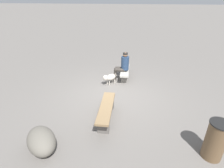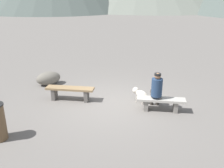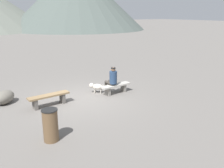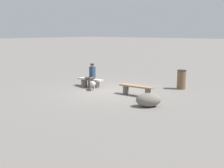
# 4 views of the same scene
# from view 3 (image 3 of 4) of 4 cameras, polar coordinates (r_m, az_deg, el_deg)

# --- Properties ---
(ground) EXTENTS (210.00, 210.00, 0.06)m
(ground) POSITION_cam_3_polar(r_m,az_deg,el_deg) (10.62, -7.17, -3.64)
(ground) COLOR slate
(bench_left) EXTENTS (1.70, 0.52, 0.47)m
(bench_left) POSITION_cam_3_polar(r_m,az_deg,el_deg) (9.96, -14.67, -3.20)
(bench_left) COLOR #605B56
(bench_left) RESTS_ON ground
(bench_right) EXTENTS (1.54, 0.50, 0.43)m
(bench_right) POSITION_cam_3_polar(r_m,az_deg,el_deg) (11.14, 0.93, -0.71)
(bench_right) COLOR gray
(bench_right) RESTS_ON ground
(seated_person) EXTENTS (0.40, 0.66, 1.26)m
(seated_person) POSITION_cam_3_polar(r_m,az_deg,el_deg) (10.99, -0.00, 1.27)
(seated_person) COLOR navy
(seated_person) RESTS_ON ground
(dog) EXTENTS (0.60, 0.55, 0.47)m
(dog) POSITION_cam_3_polar(r_m,az_deg,el_deg) (11.22, -3.76, -0.61)
(dog) COLOR beige
(dog) RESTS_ON ground
(trash_bin) EXTENTS (0.47, 0.47, 0.98)m
(trash_bin) POSITION_cam_3_polar(r_m,az_deg,el_deg) (7.26, -14.35, -9.42)
(trash_bin) COLOR brown
(trash_bin) RESTS_ON ground
(boulder) EXTENTS (1.14, 1.15, 0.54)m
(boulder) POSITION_cam_3_polar(r_m,az_deg,el_deg) (10.85, -24.09, -2.86)
(boulder) COLOR #6B665B
(boulder) RESTS_ON ground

